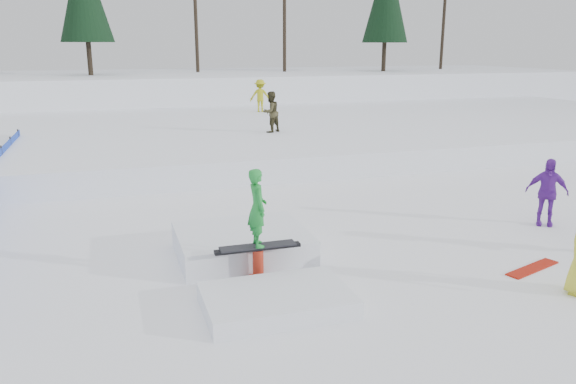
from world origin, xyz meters
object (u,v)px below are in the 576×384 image
object	(u,v)px
spectator_purple	(547,192)
jib_rail_feature	(251,254)
walker_ygreen	(260,96)
walker_olive	(271,112)

from	to	relation	value
spectator_purple	jib_rail_feature	xyz separation A→B (m)	(-7.43, -0.55, -0.51)
walker_ygreen	spectator_purple	world-z (taller)	walker_ygreen
walker_olive	jib_rail_feature	xyz separation A→B (m)	(-3.80, -11.83, -1.31)
walker_olive	spectator_purple	world-z (taller)	walker_olive
spectator_purple	jib_rail_feature	world-z (taller)	jib_rail_feature
walker_ygreen	jib_rail_feature	xyz separation A→B (m)	(-5.25, -18.92, -1.34)
walker_ygreen	spectator_purple	bearing A→B (deg)	113.53
walker_ygreen	spectator_purple	distance (m)	18.52
walker_olive	jib_rail_feature	world-z (taller)	walker_olive
walker_olive	walker_ygreen	world-z (taller)	walker_ygreen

